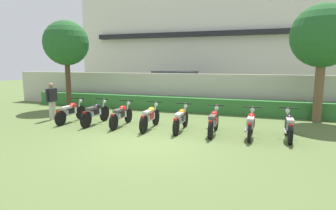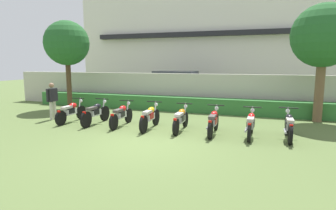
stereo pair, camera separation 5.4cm
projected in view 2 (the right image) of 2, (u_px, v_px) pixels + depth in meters
The scene contains 16 objects.
ground at pixel (144, 145), 8.30m from camera, with size 60.00×60.00×0.00m, color #566B38.
building at pixel (224, 40), 23.55m from camera, with size 23.55×6.50×8.61m.
compound_wall at pixel (195, 92), 14.38m from camera, with size 22.38×0.30×1.86m, color #BCB7A8.
hedge_row at pixel (192, 105), 13.81m from camera, with size 17.90×0.70×0.72m, color #337033.
parked_car at pixel (178, 85), 18.48m from camera, with size 4.63×2.35×1.89m.
tree_near_inspector at pixel (67, 44), 14.49m from camera, with size 2.32×2.32×4.60m.
tree_far_side at pixel (324, 37), 11.04m from camera, with size 2.53×2.53×4.76m.
motorcycle_in_row_0 at pixel (71, 112), 11.38m from camera, with size 0.60×1.91×0.95m.
motorcycle_in_row_1 at pixel (96, 113), 11.00m from camera, with size 0.60×1.97×0.97m.
motorcycle_in_row_2 at pixel (121, 115), 10.65m from camera, with size 0.60×1.92×0.95m.
motorcycle_in_row_3 at pixel (150, 117), 10.19m from camera, with size 0.60×1.95×0.97m.
motorcycle_in_row_4 at pixel (181, 119), 9.90m from camera, with size 0.60×1.89×0.95m.
motorcycle_in_row_5 at pixel (213, 122), 9.42m from camera, with size 0.60×1.88×0.96m.
motorcycle_in_row_6 at pixel (251, 124), 9.03m from camera, with size 0.60×1.82×0.96m.
motorcycle_in_row_7 at pixel (289, 126), 8.78m from camera, with size 0.60×1.84×0.97m.
inspector_person at pixel (52, 98), 11.88m from camera, with size 0.22×0.65×1.58m.
Camera 2 is at (3.26, -7.37, 2.42)m, focal length 29.69 mm.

